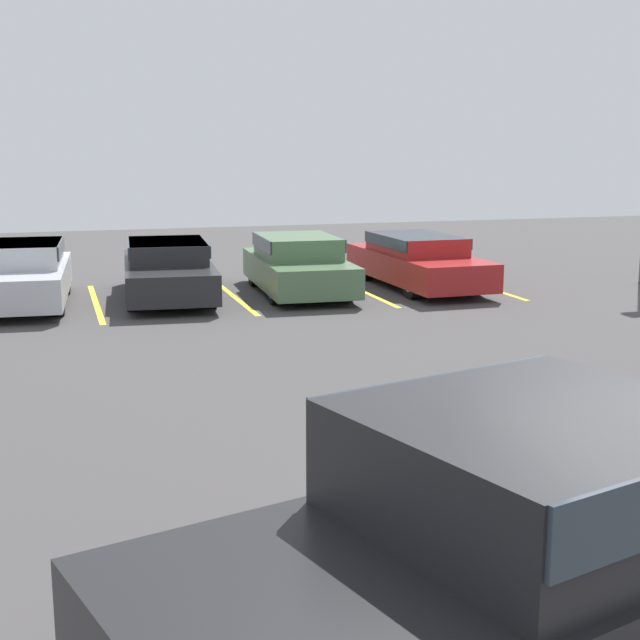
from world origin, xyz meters
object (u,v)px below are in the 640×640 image
object	(u,v)px
parked_sedan_b	(168,268)
parked_sedan_c	(298,263)
parked_sedan_a	(20,272)
parked_sedan_d	(417,259)
pickup_truck	(574,551)

from	to	relation	value
parked_sedan_b	parked_sedan_c	size ratio (longest dim) A/B	1.10
parked_sedan_a	parked_sedan_c	distance (m)	5.80
parked_sedan_c	parked_sedan_d	bearing A→B (deg)	93.37
pickup_truck	parked_sedan_d	world-z (taller)	pickup_truck
parked_sedan_b	parked_sedan_d	size ratio (longest dim) A/B	0.99
parked_sedan_d	parked_sedan_c	bearing A→B (deg)	-90.76
parked_sedan_b	parked_sedan_a	bearing A→B (deg)	-84.60
parked_sedan_b	parked_sedan_d	distance (m)	5.65
pickup_truck	parked_sedan_a	xyz separation A→B (m)	(-3.44, 14.61, -0.21)
parked_sedan_b	pickup_truck	bearing A→B (deg)	6.45
parked_sedan_a	parked_sedan_d	size ratio (longest dim) A/B	0.94
parked_sedan_a	pickup_truck	bearing A→B (deg)	17.16
pickup_truck	parked_sedan_b	size ratio (longest dim) A/B	1.23
parked_sedan_b	parked_sedan_d	xyz separation A→B (m)	(5.65, -0.18, -0.01)
parked_sedan_c	parked_sedan_d	distance (m)	2.83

